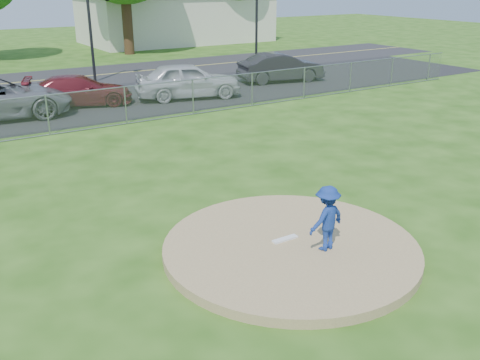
% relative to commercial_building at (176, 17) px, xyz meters
% --- Properties ---
extents(ground, '(120.00, 120.00, 0.00)m').
position_rel_commercial_building_xyz_m(ground, '(-16.00, -28.00, -2.16)').
color(ground, '#244D11').
rests_on(ground, ground).
extents(pitchers_mound, '(5.40, 5.40, 0.20)m').
position_rel_commercial_building_xyz_m(pitchers_mound, '(-16.00, -38.00, -2.06)').
color(pitchers_mound, '#9B8055').
rests_on(pitchers_mound, ground).
extents(pitching_rubber, '(0.60, 0.15, 0.04)m').
position_rel_commercial_building_xyz_m(pitching_rubber, '(-16.00, -37.80, -1.94)').
color(pitching_rubber, white).
rests_on(pitching_rubber, pitchers_mound).
extents(chain_link_fence, '(40.00, 0.06, 1.50)m').
position_rel_commercial_building_xyz_m(chain_link_fence, '(-16.00, -26.00, -1.41)').
color(chain_link_fence, gray).
rests_on(chain_link_fence, ground).
extents(parking_lot, '(50.00, 8.00, 0.01)m').
position_rel_commercial_building_xyz_m(parking_lot, '(-16.00, -21.50, -2.15)').
color(parking_lot, black).
rests_on(parking_lot, ground).
extents(street, '(60.00, 7.00, 0.01)m').
position_rel_commercial_building_xyz_m(street, '(-16.00, -14.00, -2.16)').
color(street, '#242426').
rests_on(street, ground).
extents(commercial_building, '(16.40, 9.40, 4.30)m').
position_rel_commercial_building_xyz_m(commercial_building, '(0.00, 0.00, 0.00)').
color(commercial_building, beige).
rests_on(commercial_building, ground).
extents(traffic_signal_right, '(1.28, 0.20, 5.60)m').
position_rel_commercial_building_xyz_m(traffic_signal_right, '(-1.76, -16.00, 1.20)').
color(traffic_signal_right, black).
rests_on(traffic_signal_right, ground).
extents(pitcher, '(0.95, 0.63, 1.38)m').
position_rel_commercial_building_xyz_m(pitcher, '(-15.54, -38.56, -1.27)').
color(pitcher, navy).
rests_on(pitcher, pitchers_mound).
extents(parked_car_darkred, '(5.04, 3.24, 1.36)m').
position_rel_commercial_building_xyz_m(parked_car_darkred, '(-15.53, -21.65, -1.47)').
color(parked_car_darkred, maroon).
rests_on(parked_car_darkred, parking_lot).
extents(parked_car_pearl, '(5.36, 3.20, 1.71)m').
position_rel_commercial_building_xyz_m(parked_car_pearl, '(-10.62, -22.86, -1.30)').
color(parked_car_pearl, silver).
rests_on(parked_car_pearl, parking_lot).
extents(parked_car_charcoal, '(5.01, 2.63, 1.57)m').
position_rel_commercial_building_xyz_m(parked_car_charcoal, '(-4.17, -21.69, -1.36)').
color(parked_car_charcoal, '#262628').
rests_on(parked_car_charcoal, parking_lot).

